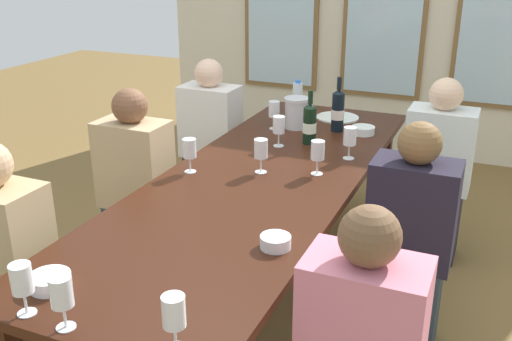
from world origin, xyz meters
The scene contains 24 objects.
ground_plane centered at (0.00, 0.00, 0.00)m, with size 12.00×12.00×0.00m, color brown.
dining_table centered at (0.00, 0.00, 0.68)m, with size 0.93×2.79×0.74m.
white_plate_0 centered at (0.06, 1.15, 0.74)m, with size 0.28×0.28×0.01m, color white.
metal_pitcher centered at (-0.11, 0.84, 0.84)m, with size 0.16×0.16×0.19m.
wine_bottle_0 centered at (0.14, 0.88, 0.87)m, with size 0.08×0.08×0.33m.
wine_bottle_1 centered at (0.06, 0.59, 0.86)m, with size 0.08×0.08×0.31m.
tasting_bowl_0 centered at (0.30, 0.88, 0.76)m, with size 0.14×0.14×0.05m, color white.
tasting_bowl_1 centered at (0.33, -0.63, 0.76)m, with size 0.12×0.12×0.05m, color white.
tasting_bowl_2 centered at (-0.25, -1.18, 0.76)m, with size 0.14×0.14×0.05m, color white.
water_bottle centered at (-0.20, 1.09, 0.85)m, with size 0.06×0.06×0.24m.
wine_glass_0 centered at (-0.23, 0.76, 0.86)m, with size 0.07×0.07×0.17m.
wine_glass_1 centered at (-0.06, -1.34, 0.86)m, with size 0.07×0.07×0.17m.
wine_glass_2 centered at (-0.35, -0.07, 0.86)m, with size 0.07×0.07×0.17m.
wine_glass_3 centered at (0.29, -1.29, 0.86)m, with size 0.07×0.07×0.17m.
wine_glass_4 centered at (-0.02, 0.06, 0.86)m, with size 0.07×0.07×0.17m.
wine_glass_5 centered at (0.25, 0.15, 0.86)m, with size 0.07×0.07×0.17m.
wine_glass_6 centered at (-0.08, 0.47, 0.86)m, with size 0.07×0.07×0.17m.
wine_glass_7 centered at (-0.22, -1.33, 0.86)m, with size 0.07×0.07×0.17m.
wine_glass_8 centered at (0.33, 0.43, 0.86)m, with size 0.07×0.07×0.17m.
seated_person_0 centered at (-0.74, 0.90, 0.53)m, with size 0.38×0.24×1.11m.
seated_person_1 centered at (0.74, 0.93, 0.53)m, with size 0.38×0.24×1.11m.
seated_person_2 centered at (-0.74, -0.93, 0.53)m, with size 0.38×0.24×1.11m.
seated_person_4 centered at (-0.74, 0.01, 0.53)m, with size 0.38×0.24×1.11m.
seated_person_5 centered at (0.74, 0.00, 0.53)m, with size 0.38×0.24×1.11m.
Camera 1 is at (1.05, -2.46, 1.82)m, focal length 41.30 mm.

